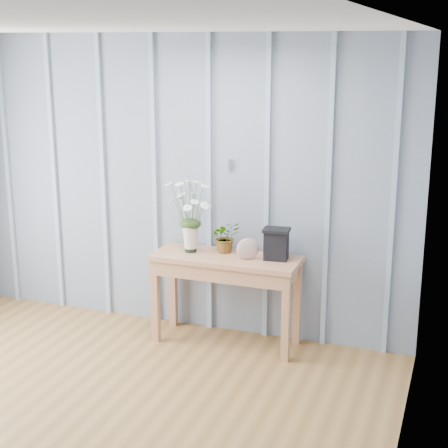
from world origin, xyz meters
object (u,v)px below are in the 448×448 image
at_px(sideboard, 226,269).
at_px(felt_disc_vessel, 248,249).
at_px(carved_box, 276,244).
at_px(daisy_vase, 190,206).

relative_size(sideboard, felt_disc_vessel, 6.77).
height_order(felt_disc_vessel, carved_box, carved_box).
bearing_deg(sideboard, daisy_vase, 177.28).
distance_m(daisy_vase, carved_box, 0.76).
relative_size(felt_disc_vessel, carved_box, 0.70).
xyz_separation_m(sideboard, carved_box, (0.40, 0.05, 0.24)).
distance_m(daisy_vase, felt_disc_vessel, 0.59).
height_order(daisy_vase, carved_box, daisy_vase).
bearing_deg(sideboard, carved_box, 7.64).
relative_size(sideboard, carved_box, 4.76).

